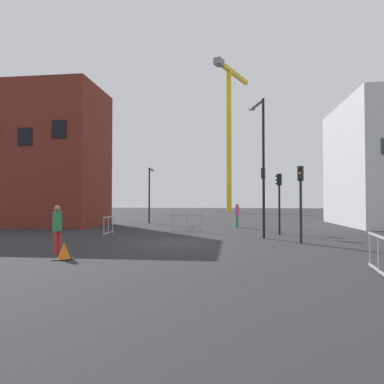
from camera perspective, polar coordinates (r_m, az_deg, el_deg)
ground at (r=16.71m, az=-2.48°, el=-8.43°), size 160.00×160.00×0.00m
brick_building at (r=30.14m, az=-22.91°, el=5.35°), size 8.63×6.09×11.08m
construction_crane at (r=62.88m, az=6.20°, el=11.70°), size 6.26×12.15×26.12m
streetlamp_tall at (r=19.24m, az=11.53°, el=5.93°), size 0.81×1.91×7.59m
streetlamp_short at (r=31.34m, az=-7.02°, el=0.49°), size 0.44×1.65×5.02m
traffic_light_crosswalk at (r=21.13m, az=14.31°, el=-0.23°), size 0.38×0.26×3.64m
traffic_light_near at (r=17.07m, az=17.63°, el=0.14°), size 0.33×0.39×3.67m
traffic_light_far at (r=23.72m, az=11.78°, el=0.49°), size 0.31×0.39×4.23m
pedestrian_walking at (r=14.04m, az=-21.51°, el=-5.22°), size 0.34×0.34×1.84m
pedestrian_waiting at (r=26.15m, az=7.52°, el=-3.58°), size 0.34×0.34×1.80m
safety_barrier_mid_span at (r=10.85m, az=28.60°, el=-9.04°), size 0.35×2.09×1.08m
safety_barrier_right_run at (r=22.63m, az=-0.86°, el=-5.17°), size 2.12×0.19×1.08m
safety_barrier_left_run at (r=21.22m, az=-13.74°, el=-5.38°), size 0.17×1.91×1.08m
traffic_cone_on_verge at (r=12.74m, az=-20.52°, el=-9.26°), size 0.59×0.59×0.60m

